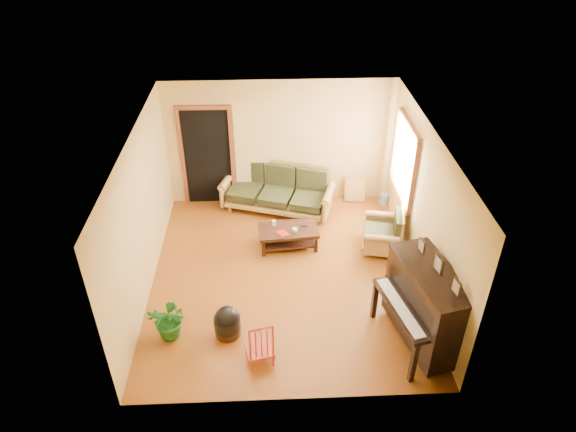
{
  "coord_description": "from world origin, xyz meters",
  "views": [
    {
      "loc": [
        -0.24,
        -6.76,
        5.8
      ],
      "look_at": [
        0.07,
        0.2,
        1.1
      ],
      "focal_mm": 32.0,
      "sensor_mm": 36.0,
      "label": 1
    }
  ],
  "objects_px": {
    "coffee_table": "(288,237)",
    "piano": "(426,307)",
    "footstool": "(227,325)",
    "sofa": "(277,190)",
    "armchair": "(382,230)",
    "potted_plant": "(170,320)",
    "red_chair": "(259,339)",
    "ceramic_crock": "(383,199)"
  },
  "relations": [
    {
      "from": "coffee_table",
      "to": "red_chair",
      "type": "relative_size",
      "value": 1.35
    },
    {
      "from": "coffee_table",
      "to": "armchair",
      "type": "distance_m",
      "value": 1.72
    },
    {
      "from": "armchair",
      "to": "piano",
      "type": "height_order",
      "value": "piano"
    },
    {
      "from": "piano",
      "to": "ceramic_crock",
      "type": "relative_size",
      "value": 6.35
    },
    {
      "from": "coffee_table",
      "to": "ceramic_crock",
      "type": "distance_m",
      "value": 2.48
    },
    {
      "from": "armchair",
      "to": "footstool",
      "type": "xyz_separation_m",
      "value": [
        -2.7,
        -2.02,
        -0.22
      ]
    },
    {
      "from": "footstool",
      "to": "red_chair",
      "type": "relative_size",
      "value": 0.5
    },
    {
      "from": "armchair",
      "to": "ceramic_crock",
      "type": "relative_size",
      "value": 3.48
    },
    {
      "from": "sofa",
      "to": "piano",
      "type": "xyz_separation_m",
      "value": [
        2.04,
        -3.62,
        0.18
      ]
    },
    {
      "from": "coffee_table",
      "to": "sofa",
      "type": "bearing_deg",
      "value": 97.9
    },
    {
      "from": "piano",
      "to": "footstool",
      "type": "xyz_separation_m",
      "value": [
        -2.86,
        0.23,
        -0.46
      ]
    },
    {
      "from": "armchair",
      "to": "footstool",
      "type": "bearing_deg",
      "value": -131.88
    },
    {
      "from": "footstool",
      "to": "ceramic_crock",
      "type": "xyz_separation_m",
      "value": [
        3.06,
        3.52,
        -0.07
      ]
    },
    {
      "from": "coffee_table",
      "to": "piano",
      "type": "relative_size",
      "value": 0.73
    },
    {
      "from": "coffee_table",
      "to": "piano",
      "type": "bearing_deg",
      "value": -51.85
    },
    {
      "from": "coffee_table",
      "to": "footstool",
      "type": "distance_m",
      "value": 2.36
    },
    {
      "from": "sofa",
      "to": "red_chair",
      "type": "relative_size",
      "value": 2.75
    },
    {
      "from": "piano",
      "to": "potted_plant",
      "type": "xyz_separation_m",
      "value": [
        -3.7,
        0.24,
        -0.33
      ]
    },
    {
      "from": "footstool",
      "to": "ceramic_crock",
      "type": "distance_m",
      "value": 4.66
    },
    {
      "from": "sofa",
      "to": "red_chair",
      "type": "distance_m",
      "value": 3.91
    },
    {
      "from": "armchair",
      "to": "piano",
      "type": "xyz_separation_m",
      "value": [
        0.16,
        -2.25,
        0.25
      ]
    },
    {
      "from": "sofa",
      "to": "coffee_table",
      "type": "height_order",
      "value": "sofa"
    },
    {
      "from": "coffee_table",
      "to": "footstool",
      "type": "bearing_deg",
      "value": -115.1
    },
    {
      "from": "footstool",
      "to": "red_chair",
      "type": "distance_m",
      "value": 0.73
    },
    {
      "from": "potted_plant",
      "to": "armchair",
      "type": "bearing_deg",
      "value": 29.68
    },
    {
      "from": "footstool",
      "to": "piano",
      "type": "bearing_deg",
      "value": -4.65
    },
    {
      "from": "sofa",
      "to": "ceramic_crock",
      "type": "xyz_separation_m",
      "value": [
        2.23,
        0.13,
        -0.35
      ]
    },
    {
      "from": "ceramic_crock",
      "to": "sofa",
      "type": "bearing_deg",
      "value": -176.54
    },
    {
      "from": "armchair",
      "to": "red_chair",
      "type": "distance_m",
      "value": 3.36
    },
    {
      "from": "potted_plant",
      "to": "piano",
      "type": "bearing_deg",
      "value": -3.66
    },
    {
      "from": "armchair",
      "to": "ceramic_crock",
      "type": "bearing_deg",
      "value": 88.11
    },
    {
      "from": "coffee_table",
      "to": "red_chair",
      "type": "height_order",
      "value": "red_chair"
    },
    {
      "from": "ceramic_crock",
      "to": "coffee_table",
      "type": "bearing_deg",
      "value": -146.05
    },
    {
      "from": "sofa",
      "to": "potted_plant",
      "type": "distance_m",
      "value": 3.77
    },
    {
      "from": "footstool",
      "to": "potted_plant",
      "type": "bearing_deg",
      "value": 179.77
    },
    {
      "from": "piano",
      "to": "sofa",
      "type": "bearing_deg",
      "value": 105.93
    },
    {
      "from": "footstool",
      "to": "ceramic_crock",
      "type": "relative_size",
      "value": 1.71
    },
    {
      "from": "red_chair",
      "to": "ceramic_crock",
      "type": "height_order",
      "value": "red_chair"
    },
    {
      "from": "sofa",
      "to": "coffee_table",
      "type": "bearing_deg",
      "value": -64.22
    },
    {
      "from": "coffee_table",
      "to": "footstool",
      "type": "height_order",
      "value": "coffee_table"
    },
    {
      "from": "red_chair",
      "to": "potted_plant",
      "type": "bearing_deg",
      "value": 146.27
    },
    {
      "from": "armchair",
      "to": "ceramic_crock",
      "type": "distance_m",
      "value": 1.57
    }
  ]
}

